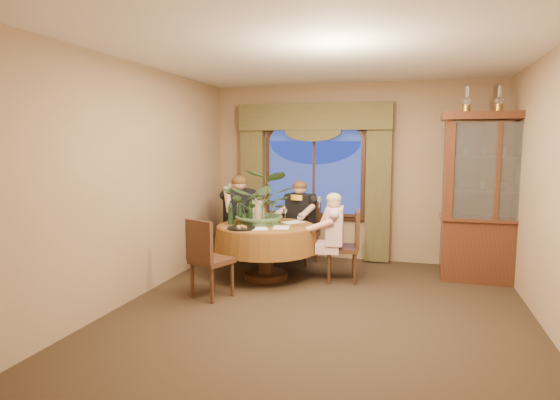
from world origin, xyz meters
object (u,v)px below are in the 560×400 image
(stoneware_vase, at_px, (259,212))
(olive_bowl, at_px, (267,223))
(oil_lamp_center, at_px, (499,99))
(oil_lamp_right, at_px, (533,98))
(wine_bottle_1, at_px, (253,211))
(china_cabinet, at_px, (494,198))
(person_back, at_px, (239,219))
(chair_front_left, at_px, (212,258))
(centerpiece_plant, at_px, (262,178))
(person_pink, at_px, (335,238))
(dining_table, at_px, (266,252))
(wine_bottle_0, at_px, (252,210))
(wine_bottle_2, at_px, (250,213))
(wine_bottle_5, at_px, (240,212))
(wine_bottle_4, at_px, (239,210))
(chair_back, at_px, (249,231))
(person_scarf, at_px, (300,223))
(chair_right, at_px, (342,246))
(chair_back_right, at_px, (302,233))
(wine_bottle_3, at_px, (231,212))

(stoneware_vase, distance_m, olive_bowl, 0.25)
(oil_lamp_center, relative_size, oil_lamp_right, 1.00)
(oil_lamp_right, relative_size, wine_bottle_1, 1.03)
(china_cabinet, relative_size, person_back, 1.65)
(chair_front_left, bearing_deg, centerpiece_plant, 95.47)
(person_pink, xyz_separation_m, stoneware_vase, (-1.07, 0.03, 0.30))
(dining_table, xyz_separation_m, person_pink, (0.94, 0.09, 0.23))
(chair_front_left, relative_size, person_pink, 0.79)
(wine_bottle_0, xyz_separation_m, wine_bottle_2, (0.09, -0.32, 0.00))
(chair_front_left, bearing_deg, wine_bottle_5, 111.48)
(oil_lamp_center, bearing_deg, wine_bottle_4, -170.88)
(centerpiece_plant, relative_size, wine_bottle_5, 3.39)
(person_back, bearing_deg, wine_bottle_0, 85.44)
(oil_lamp_center, xyz_separation_m, chair_back, (-3.51, 0.16, -1.96))
(person_scarf, relative_size, stoneware_vase, 4.19)
(olive_bowl, relative_size, wine_bottle_2, 0.46)
(china_cabinet, height_order, wine_bottle_0, china_cabinet)
(wine_bottle_1, bearing_deg, oil_lamp_center, 10.84)
(china_cabinet, bearing_deg, wine_bottle_2, -166.05)
(chair_right, bearing_deg, person_back, 64.01)
(centerpiece_plant, distance_m, olive_bowl, 0.63)
(stoneware_vase, bearing_deg, dining_table, -40.33)
(oil_lamp_center, xyz_separation_m, chair_back_right, (-2.68, 0.23, -1.96))
(wine_bottle_4, bearing_deg, centerpiece_plant, -9.16)
(oil_lamp_right, xyz_separation_m, wine_bottle_5, (-3.74, -0.71, -1.52))
(chair_right, distance_m, wine_bottle_0, 1.38)
(wine_bottle_5, bearing_deg, wine_bottle_3, -147.59)
(wine_bottle_5, bearing_deg, chair_front_left, -90.83)
(dining_table, bearing_deg, centerpiece_plant, 131.26)
(china_cabinet, relative_size, wine_bottle_1, 6.87)
(wine_bottle_5, bearing_deg, dining_table, 2.56)
(china_cabinet, height_order, oil_lamp_right, oil_lamp_right)
(wine_bottle_5, bearing_deg, wine_bottle_2, -22.62)
(dining_table, bearing_deg, chair_right, 8.58)
(chair_back, relative_size, chair_front_left, 1.00)
(chair_back, height_order, centerpiece_plant, centerpiece_plant)
(stoneware_vase, bearing_deg, wine_bottle_4, 174.57)
(chair_right, height_order, stoneware_vase, stoneware_vase)
(person_scarf, height_order, olive_bowl, person_scarf)
(wine_bottle_1, distance_m, wine_bottle_4, 0.24)
(chair_right, height_order, wine_bottle_2, wine_bottle_2)
(chair_back, bearing_deg, stoneware_vase, 86.42)
(person_scarf, height_order, wine_bottle_0, person_scarf)
(chair_back, height_order, wine_bottle_1, wine_bottle_1)
(oil_lamp_right, bearing_deg, centerpiece_plant, -169.99)
(dining_table, relative_size, stoneware_vase, 4.57)
(chair_back_right, bearing_deg, chair_right, 151.13)
(oil_lamp_right, distance_m, chair_right, 3.09)
(dining_table, xyz_separation_m, wine_bottle_3, (-0.48, -0.09, 0.54))
(chair_back, relative_size, wine_bottle_0, 2.91)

